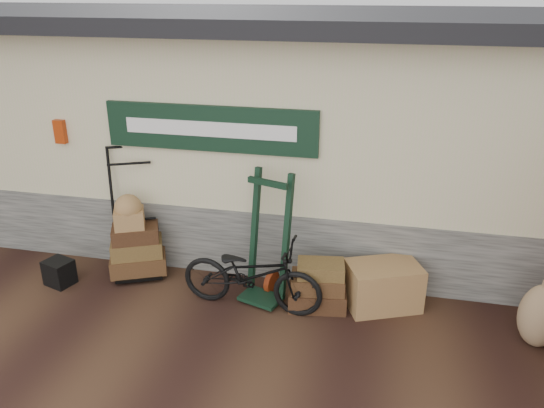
# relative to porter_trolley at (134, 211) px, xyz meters

# --- Properties ---
(ground) EXTENTS (80.00, 80.00, 0.00)m
(ground) POSITION_rel_porter_trolley_xyz_m (1.34, -0.85, -0.84)
(ground) COLOR black
(ground) RESTS_ON ground
(station_building) EXTENTS (14.40, 4.10, 3.20)m
(station_building) POSITION_rel_porter_trolley_xyz_m (1.33, 1.89, 0.77)
(station_building) COLOR #4C4C47
(station_building) RESTS_ON ground
(porter_trolley) EXTENTS (1.03, 0.92, 1.69)m
(porter_trolley) POSITION_rel_porter_trolley_xyz_m (0.00, 0.00, 0.00)
(porter_trolley) COLOR black
(porter_trolley) RESTS_ON ground
(green_barrow) EXTENTS (0.69, 0.63, 1.57)m
(green_barrow) POSITION_rel_porter_trolley_xyz_m (1.83, -0.28, -0.06)
(green_barrow) COLOR black
(green_barrow) RESTS_ON ground
(suitcase_stack) EXTENTS (0.72, 0.51, 0.59)m
(suitcase_stack) POSITION_rel_porter_trolley_xyz_m (2.44, -0.38, -0.55)
(suitcase_stack) COLOR #382112
(suitcase_stack) RESTS_ON ground
(wicker_hamper) EXTENTS (0.97, 0.81, 0.54)m
(wicker_hamper) POSITION_rel_porter_trolley_xyz_m (3.19, -0.19, -0.58)
(wicker_hamper) COLOR olive
(wicker_hamper) RESTS_ON ground
(black_trunk) EXTENTS (0.40, 0.37, 0.33)m
(black_trunk) POSITION_rel_porter_trolley_xyz_m (-0.81, -0.58, -0.68)
(black_trunk) COLOR black
(black_trunk) RESTS_ON ground
(bicycle) EXTENTS (0.70, 1.72, 0.98)m
(bicycle) POSITION_rel_porter_trolley_xyz_m (1.70, -0.56, -0.35)
(bicycle) COLOR black
(bicycle) RESTS_ON ground
(burlap_sack_left) EXTENTS (0.49, 0.43, 0.72)m
(burlap_sack_left) POSITION_rel_porter_trolley_xyz_m (4.80, -0.60, -0.48)
(burlap_sack_left) COLOR #89664A
(burlap_sack_left) RESTS_ON ground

